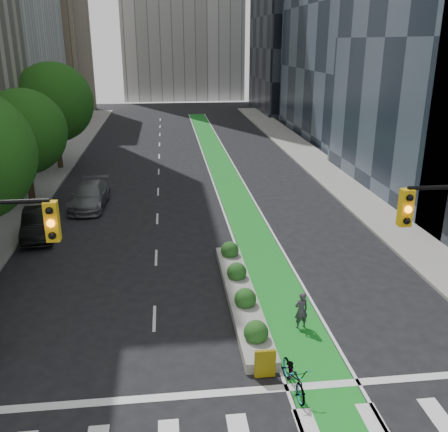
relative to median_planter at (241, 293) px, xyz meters
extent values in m
plane|color=black|center=(-1.20, -7.04, -0.37)|extent=(160.00, 160.00, 0.00)
cube|color=gray|center=(-13.00, 17.96, -0.30)|extent=(3.60, 90.00, 0.15)
cube|color=gray|center=(10.60, 17.96, -0.30)|extent=(3.60, 90.00, 0.15)
cube|color=#178223|center=(1.80, 22.96, -0.37)|extent=(2.20, 70.00, 0.01)
cube|color=tan|center=(-21.20, 58.96, 12.63)|extent=(14.00, 16.00, 26.00)
cube|color=black|center=(18.80, 60.96, 13.63)|extent=(14.00, 18.00, 28.00)
cylinder|color=black|center=(-12.20, 14.96, 1.87)|extent=(0.44, 0.44, 4.48)
sphere|color=#144B10|center=(-12.20, 14.96, 4.59)|extent=(5.60, 5.60, 5.60)
cylinder|color=black|center=(-12.20, 24.96, 2.20)|extent=(0.44, 0.44, 5.15)
sphere|color=#144B10|center=(-12.20, 24.96, 5.33)|extent=(6.60, 6.60, 6.60)
cube|color=gold|center=(-5.90, -6.54, 5.88)|extent=(0.34, 0.28, 1.05)
sphere|color=orange|center=(-5.90, -6.70, 5.88)|extent=(0.20, 0.20, 0.20)
cube|color=gold|center=(3.50, -6.54, 5.88)|extent=(0.34, 0.28, 1.05)
sphere|color=orange|center=(3.50, -6.70, 5.88)|extent=(0.20, 0.20, 0.20)
cube|color=gray|center=(0.00, -0.04, -0.17)|extent=(1.20, 10.00, 0.40)
cube|color=yellow|center=(0.00, -5.24, 0.18)|extent=(0.70, 0.12, 1.00)
sphere|color=#194C19|center=(0.00, -3.54, 0.28)|extent=(0.90, 0.90, 0.90)
sphere|color=#194C19|center=(0.00, -1.04, 0.28)|extent=(0.90, 0.90, 0.90)
sphere|color=#194C19|center=(0.00, 1.46, 0.28)|extent=(0.90, 0.90, 0.90)
sphere|color=#194C19|center=(0.00, 3.96, 0.28)|extent=(0.90, 0.90, 0.90)
imported|color=gray|center=(0.80, -5.93, 0.16)|extent=(0.87, 2.09, 1.07)
imported|color=#39323D|center=(1.97, -2.38, 0.39)|extent=(0.62, 0.47, 1.52)
imported|color=black|center=(-10.31, 8.75, 0.41)|extent=(2.29, 4.95, 1.57)
imported|color=slate|center=(-8.20, 13.89, 0.41)|extent=(2.44, 5.51, 1.57)
camera|label=1|loc=(-2.94, -18.82, 10.19)|focal=40.00mm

